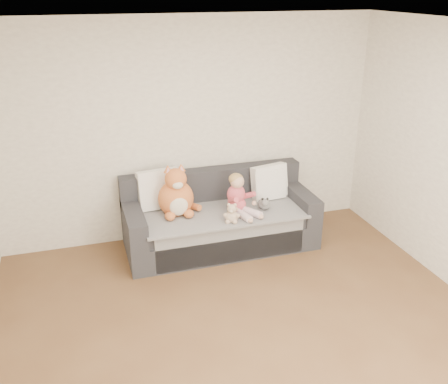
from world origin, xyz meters
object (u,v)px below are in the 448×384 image
sofa (219,220)px  teddy_bear (232,215)px  sippy_cup (232,211)px  toddler (238,197)px  plush_cat (176,196)px

sofa → teddy_bear: sofa is taller
sippy_cup → toddler: bearing=36.3°
plush_cat → teddy_bear: 0.67m
sofa → toddler: (0.17, -0.18, 0.36)m
toddler → plush_cat: bearing=145.0°
toddler → plush_cat: size_ratio=0.77×
teddy_bear → sippy_cup: teddy_bear is taller
plush_cat → teddy_bear: bearing=-37.2°
toddler → teddy_bear: bearing=-145.3°
sofa → plush_cat: size_ratio=3.57×
sofa → toddler: size_ratio=4.64×
sofa → plush_cat: (-0.50, -0.01, 0.39)m
toddler → teddy_bear: (-0.15, -0.23, -0.10)m
teddy_bear → sofa: bearing=117.2°
teddy_bear → sippy_cup: (0.05, 0.15, -0.03)m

